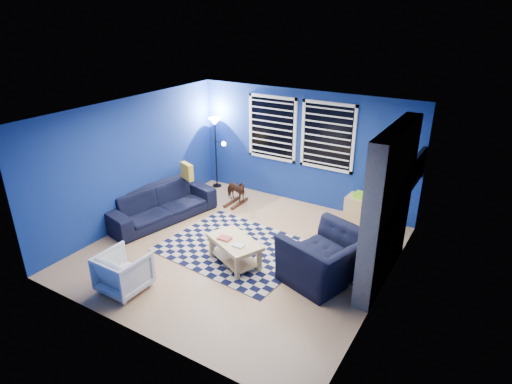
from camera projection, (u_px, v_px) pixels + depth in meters
floor at (241, 250)px, 7.71m from camera, size 5.00×5.00×0.00m
ceiling at (239, 113)px, 6.72m from camera, size 5.00×5.00×0.00m
wall_back at (303, 148)px, 9.18m from camera, size 5.00×0.00×5.00m
wall_left at (133, 161)px, 8.40m from camera, size 0.00×5.00×5.00m
wall_right at (388, 222)px, 6.03m from camera, size 0.00×5.00×5.00m
fireplace at (387, 210)px, 6.51m from camera, size 0.65×2.00×2.50m
window_left at (272, 128)px, 9.36m from camera, size 1.17×0.06×1.42m
window_right at (328, 137)px, 8.75m from camera, size 1.17×0.06×1.42m
tv at (417, 169)px, 7.56m from camera, size 0.07×1.00×0.58m
rug at (236, 248)px, 7.78m from camera, size 2.66×2.21×0.02m
sofa at (160, 204)px, 8.74m from camera, size 2.43×1.38×0.67m
armchair_big at (326, 258)px, 6.73m from camera, size 1.53×1.43×0.81m
armchair_bent at (124, 272)px, 6.52m from camera, size 0.68×0.70×0.63m
rocking_horse at (235, 191)px, 9.41m from camera, size 0.37×0.65×0.51m
coffee_table at (234, 247)px, 7.17m from camera, size 1.12×0.91×0.48m
cabinet at (362, 209)px, 8.67m from camera, size 0.65×0.45×0.62m
floor_lamp at (216, 131)px, 9.94m from camera, size 0.46×0.28×1.69m
throw_pillow at (187, 171)px, 9.04m from camera, size 0.39×0.25×0.35m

